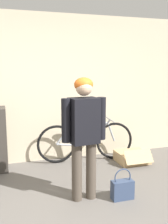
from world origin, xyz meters
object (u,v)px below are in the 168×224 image
at_px(bicycle, 86,141).
at_px(handbag, 122,189).
at_px(person, 84,128).
at_px(cardboard_box, 132,157).

distance_m(bicycle, handbag, 1.50).
xyz_separation_m(person, bicycle, (0.46, 1.32, -0.57)).
height_order(bicycle, cardboard_box, bicycle).
bearing_deg(bicycle, cardboard_box, -16.91).
bearing_deg(handbag, bicycle, 90.35).
bearing_deg(person, handbag, -25.53).
bearing_deg(handbag, cardboard_box, 56.98).
relative_size(person, handbag, 3.79).
height_order(person, bicycle, person).
distance_m(person, cardboard_box, 1.79).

